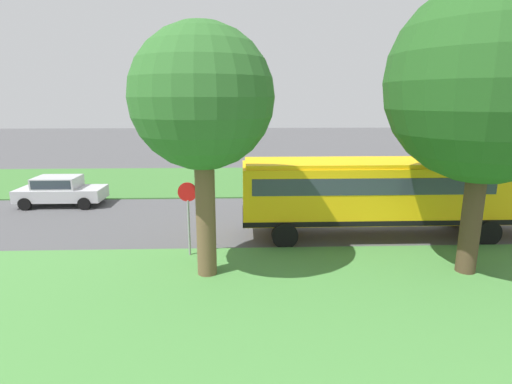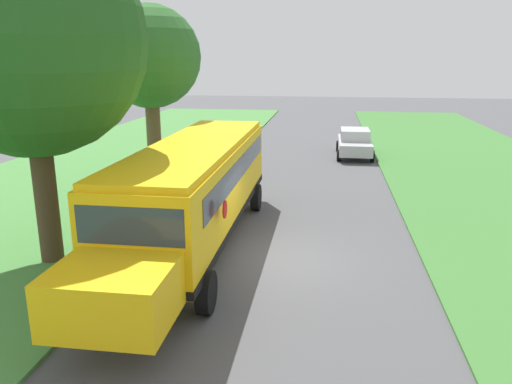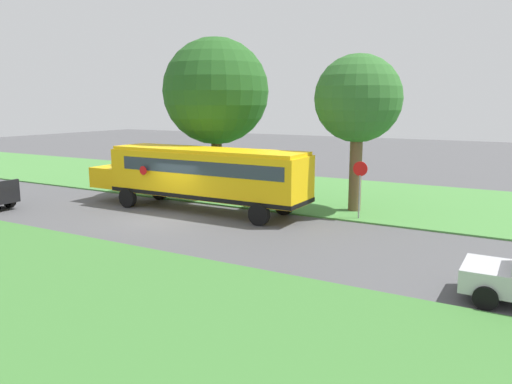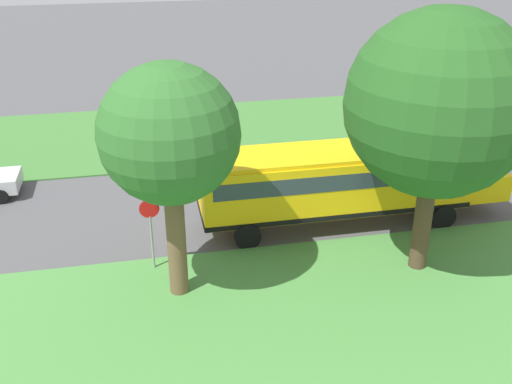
{
  "view_description": "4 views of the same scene",
  "coord_description": "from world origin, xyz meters",
  "px_view_note": "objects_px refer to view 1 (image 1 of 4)",
  "views": [
    {
      "loc": [
        -18.16,
        6.2,
        5.56
      ],
      "look_at": [
        -1.98,
        5.62,
        1.76
      ],
      "focal_mm": 28.0,
      "sensor_mm": 36.0,
      "label": 1
    },
    {
      "loc": [
        1.21,
        -13.2,
        5.61
      ],
      "look_at": [
        -0.95,
        1.83,
        1.47
      ],
      "focal_mm": 35.0,
      "sensor_mm": 36.0,
      "label": 2
    },
    {
      "loc": [
        17.48,
        15.22,
        5.37
      ],
      "look_at": [
        0.0,
        5.21,
        1.77
      ],
      "focal_mm": 35.0,
      "sensor_mm": 36.0,
      "label": 3
    },
    {
      "loc": [
        -22.82,
        8.13,
        11.66
      ],
      "look_at": [
        -2.42,
        3.98,
        1.59
      ],
      "focal_mm": 42.0,
      "sensor_mm": 36.0,
      "label": 4
    }
  ],
  "objects_px": {
    "oak_tree_beside_bus": "(488,86)",
    "oak_tree_roadside_mid": "(204,98)",
    "school_bus": "(379,191)",
    "stop_sign": "(188,210)",
    "car_silver_nearest": "(60,189)"
  },
  "relations": [
    {
      "from": "oak_tree_beside_bus",
      "to": "stop_sign",
      "type": "distance_m",
      "value": 10.23
    },
    {
      "from": "school_bus",
      "to": "stop_sign",
      "type": "distance_m",
      "value": 7.74
    },
    {
      "from": "school_bus",
      "to": "oak_tree_roadside_mid",
      "type": "distance_m",
      "value": 8.45
    },
    {
      "from": "car_silver_nearest",
      "to": "school_bus",
      "type": "bearing_deg",
      "value": -109.51
    },
    {
      "from": "oak_tree_roadside_mid",
      "to": "stop_sign",
      "type": "xyz_separation_m",
      "value": [
        1.71,
        0.82,
        -3.84
      ]
    },
    {
      "from": "oak_tree_beside_bus",
      "to": "oak_tree_roadside_mid",
      "type": "bearing_deg",
      "value": 90.37
    },
    {
      "from": "school_bus",
      "to": "oak_tree_roadside_mid",
      "type": "bearing_deg",
      "value": 119.17
    },
    {
      "from": "oak_tree_roadside_mid",
      "to": "school_bus",
      "type": "bearing_deg",
      "value": -60.83
    },
    {
      "from": "oak_tree_beside_bus",
      "to": "stop_sign",
      "type": "height_order",
      "value": "oak_tree_beside_bus"
    },
    {
      "from": "oak_tree_beside_bus",
      "to": "stop_sign",
      "type": "bearing_deg",
      "value": 79.81
    },
    {
      "from": "oak_tree_beside_bus",
      "to": "oak_tree_roadside_mid",
      "type": "relative_size",
      "value": 1.17
    },
    {
      "from": "car_silver_nearest",
      "to": "oak_tree_beside_bus",
      "type": "xyz_separation_m",
      "value": [
        -9.05,
        -16.93,
        5.05
      ]
    },
    {
      "from": "oak_tree_beside_bus",
      "to": "car_silver_nearest",
      "type": "bearing_deg",
      "value": 61.87
    },
    {
      "from": "car_silver_nearest",
      "to": "stop_sign",
      "type": "height_order",
      "value": "stop_sign"
    },
    {
      "from": "oak_tree_beside_bus",
      "to": "stop_sign",
      "type": "xyz_separation_m",
      "value": [
        1.65,
        9.18,
        -4.19
      ]
    }
  ]
}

